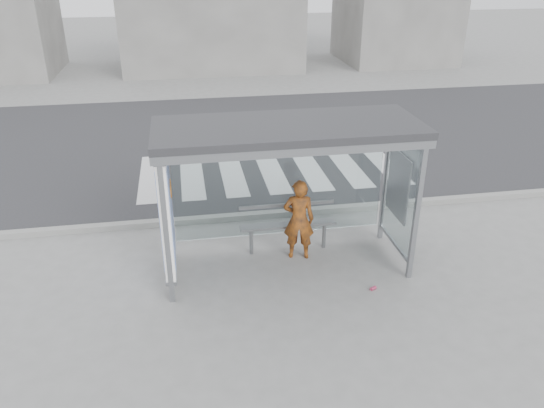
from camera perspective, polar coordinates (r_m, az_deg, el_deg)
The scene contains 9 objects.
ground at distance 9.49m, azimuth 1.56°, elevation -6.68°, with size 80.00×80.00×0.00m, color slate.
road at distance 15.78m, azimuth -3.47°, elevation 6.91°, with size 30.00×10.00×0.01m, color #2D2D30.
curb at distance 11.13m, azimuth -0.41°, elevation -1.10°, with size 30.00×0.18×0.12m, color gray.
crosswalk at distance 13.52m, azimuth -0.11°, elevation 3.66°, with size 6.55×3.00×0.00m.
bus_shelter at distance 8.59m, azimuth -0.80°, elevation 4.54°, with size 4.25×1.65×2.62m.
building_center at distance 26.02m, azimuth -6.67°, elevation 19.91°, with size 8.00×5.00×5.00m, color slate.
person at distance 9.41m, azimuth 2.90°, elevation -1.68°, with size 0.55×0.36×1.52m, color red.
bench at distance 9.71m, azimuth 1.73°, elevation -2.19°, with size 1.77×0.26×0.91m.
soda_can at distance 9.02m, azimuth 10.83°, elevation -8.89°, with size 0.06×0.06×0.11m, color #F04675.
Camera 1 is at (-1.63, -7.84, 5.10)m, focal length 35.00 mm.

